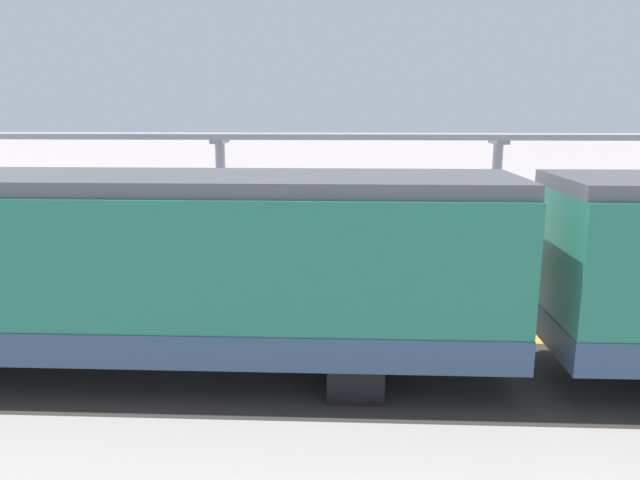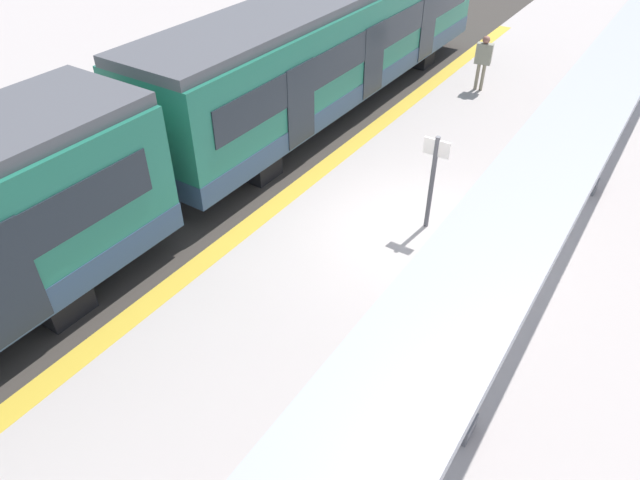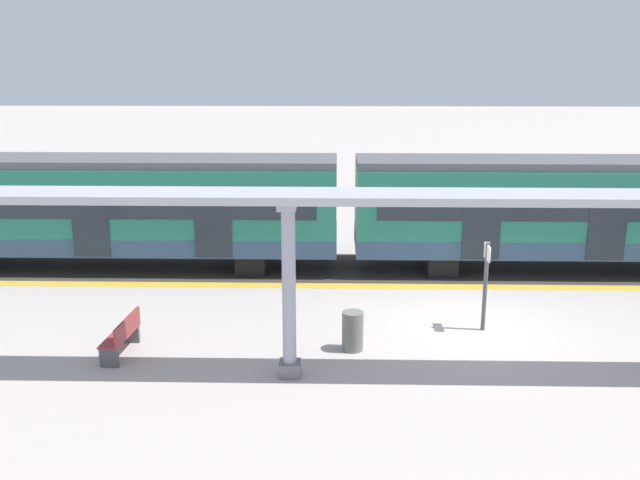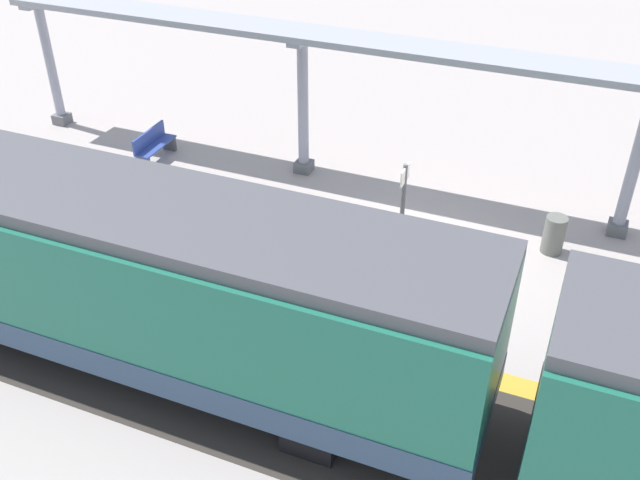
{
  "view_description": "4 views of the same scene",
  "coord_description": "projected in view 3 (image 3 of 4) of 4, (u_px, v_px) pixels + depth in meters",
  "views": [
    {
      "loc": [
        -14.52,
        0.13,
        4.5
      ],
      "look_at": [
        0.42,
        0.79,
        1.25
      ],
      "focal_mm": 33.43,
      "sensor_mm": 36.0,
      "label": 1
    },
    {
      "loc": [
        3.91,
        -9.54,
        7.48
      ],
      "look_at": [
        -0.3,
        -3.17,
        1.6
      ],
      "focal_mm": 31.89,
      "sensor_mm": 36.0,
      "label": 2
    },
    {
      "loc": [
        15.99,
        -3.26,
        6.29
      ],
      "look_at": [
        -0.87,
        -3.67,
        1.94
      ],
      "focal_mm": 38.73,
      "sensor_mm": 36.0,
      "label": 3
    },
    {
      "loc": [
        -12.94,
        -3.18,
        9.35
      ],
      "look_at": [
        -1.68,
        1.48,
        1.17
      ],
      "focal_mm": 40.5,
      "sensor_mm": 36.0,
      "label": 4
    }
  ],
  "objects": [
    {
      "name": "trash_bin",
      "position": [
        353.0,
        331.0,
        15.47
      ],
      "size": [
        0.48,
        0.48,
        0.9
      ],
      "primitive_type": "cylinder",
      "color": "slate",
      "rests_on": "ground"
    },
    {
      "name": "tactile_edge_strip",
      "position": [
        448.0,
        287.0,
        19.94
      ],
      "size": [
        0.48,
        30.53,
        0.01
      ],
      "primitive_type": "cube",
      "color": "gold",
      "rests_on": "ground"
    },
    {
      "name": "platform_info_sign",
      "position": [
        486.0,
        278.0,
        16.41
      ],
      "size": [
        0.56,
        0.1,
        2.2
      ],
      "color": "#4C4C51",
      "rests_on": "ground"
    },
    {
      "name": "train_near_carriage",
      "position": [
        105.0,
        210.0,
        21.5
      ],
      "size": [
        2.65,
        14.5,
        3.48
      ],
      "color": "#206F57",
      "rests_on": "ground"
    },
    {
      "name": "train_far_carriage",
      "position": [
        592.0,
        212.0,
        21.15
      ],
      "size": [
        2.65,
        14.5,
        3.48
      ],
      "color": "#206F57",
      "rests_on": "ground"
    },
    {
      "name": "ground_plane",
      "position": [
        468.0,
        326.0,
        16.98
      ],
      "size": [
        176.0,
        176.0,
        0.0
      ],
      "primitive_type": "plane",
      "color": "#B2A6A1"
    },
    {
      "name": "canopy_pillar_second",
      "position": [
        289.0,
        289.0,
        13.84
      ],
      "size": [
        1.1,
        0.44,
        3.7
      ],
      "color": "slate",
      "rests_on": "ground"
    },
    {
      "name": "bench_mid_platform",
      "position": [
        123.0,
        336.0,
        15.23
      ],
      "size": [
        1.52,
        0.52,
        0.86
      ],
      "color": "maroon",
      "rests_on": "ground"
    },
    {
      "name": "canopy_beam",
      "position": [
        506.0,
        197.0,
        13.27
      ],
      "size": [
        1.2,
        24.57,
        0.16
      ],
      "primitive_type": "cube",
      "color": "#A8AAB2",
      "rests_on": "canopy_pillar_nearest"
    },
    {
      "name": "trackbed",
      "position": [
        439.0,
        268.0,
        21.72
      ],
      "size": [
        3.2,
        42.53,
        0.01
      ],
      "primitive_type": "cube",
      "color": "#38332D",
      "rests_on": "ground"
    }
  ]
}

